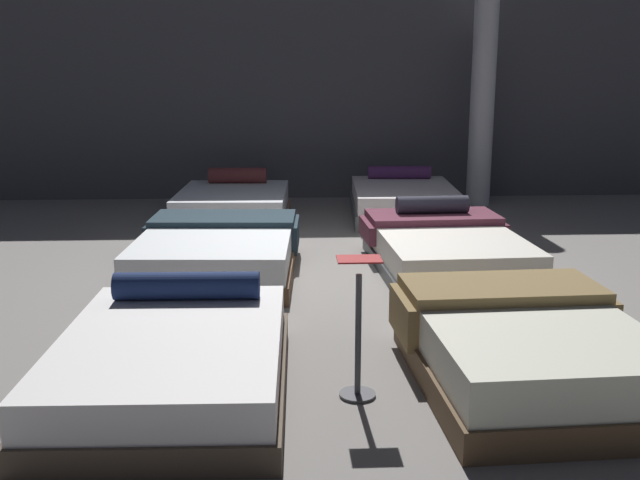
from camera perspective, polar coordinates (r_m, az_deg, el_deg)
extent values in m
cube|color=gray|center=(7.73, 0.70, -2.54)|extent=(18.00, 18.00, 0.02)
cube|color=#47474C|center=(11.98, -0.66, 11.63)|extent=(18.00, 0.06, 3.50)
cube|color=brown|center=(5.00, -11.34, -10.65)|extent=(1.52, 2.17, 0.18)
cube|color=white|center=(4.92, -11.45, -8.42)|extent=(1.46, 2.11, 0.24)
cylinder|color=navy|center=(5.52, -10.32, -3.53)|extent=(1.08, 0.23, 0.21)
cube|color=brown|center=(5.17, 15.84, -9.96)|extent=(1.52, 1.97, 0.20)
cube|color=beige|center=(5.08, 16.01, -7.49)|extent=(1.46, 1.91, 0.28)
cube|color=olive|center=(5.54, 13.96, -3.67)|extent=(1.45, 0.75, 0.08)
cube|color=olive|center=(5.41, 6.50, -5.95)|extent=(0.11, 0.69, 0.31)
cube|color=olive|center=(5.88, 20.58, -5.16)|extent=(0.11, 0.69, 0.31)
cube|color=brown|center=(7.65, -8.04, -2.07)|extent=(1.69, 2.21, 0.18)
cube|color=silver|center=(7.59, -8.09, -0.49)|extent=(1.63, 2.14, 0.26)
cube|color=#23343F|center=(8.19, -7.49, 1.69)|extent=(1.60, 0.84, 0.06)
cube|color=#23343F|center=(8.37, -12.85, 0.43)|extent=(0.10, 0.76, 0.31)
cube|color=#23343F|center=(8.16, -1.92, 0.43)|extent=(0.10, 0.76, 0.31)
cube|color=#2C2F33|center=(7.86, 9.87, -1.91)|extent=(1.57, 2.22, 0.13)
cube|color=silver|center=(7.81, 9.92, -0.48)|extent=(1.51, 2.16, 0.27)
cube|color=brown|center=(8.41, 8.76, 1.79)|extent=(1.48, 0.80, 0.08)
cube|color=brown|center=(8.29, 3.72, 0.75)|extent=(0.11, 0.74, 0.20)
cube|color=brown|center=(8.65, 13.52, 0.93)|extent=(0.11, 0.74, 0.20)
cylinder|color=#31313F|center=(8.41, 8.74, 2.74)|extent=(0.83, 0.24, 0.20)
cube|color=#90684C|center=(10.39, -6.76, 1.92)|extent=(1.62, 2.03, 0.13)
cube|color=silver|center=(10.35, -6.79, 3.07)|extent=(1.56, 1.97, 0.29)
cylinder|color=brown|center=(10.96, -6.44, 5.03)|extent=(0.86, 0.27, 0.23)
cube|color=#505454|center=(10.57, 6.53, 2.35)|extent=(1.58, 2.16, 0.21)
cube|color=white|center=(10.53, 6.56, 3.55)|extent=(1.52, 2.10, 0.24)
cylinder|color=#4D2657|center=(11.22, 6.19, 5.27)|extent=(0.95, 0.25, 0.20)
cylinder|color=#3F3F44|center=(4.90, 2.94, -11.94)|extent=(0.24, 0.24, 0.02)
cylinder|color=#3F3F44|center=(4.74, 2.99, -7.52)|extent=(0.04, 0.04, 0.83)
cube|color=#B21E1E|center=(4.58, 3.07, -1.50)|extent=(0.28, 0.20, 0.01)
cylinder|color=silver|center=(11.61, 12.58, 11.27)|extent=(0.37, 0.37, 3.50)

